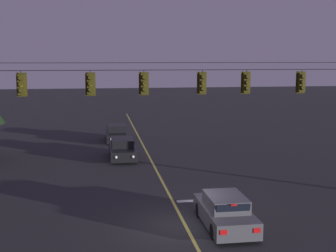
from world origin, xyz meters
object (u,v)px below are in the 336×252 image
object	(u,v)px
traffic_light_centre	(144,84)
car_oncoming_lead	(123,149)
traffic_light_far_right	(302,82)
traffic_light_rightmost	(247,83)
traffic_light_left_inner	(90,84)
car_waiting_near_lane	(225,212)
car_oncoming_trailing	(117,134)
traffic_light_right_inner	(202,83)
traffic_light_leftmost	(21,85)

from	to	relation	value
traffic_light_centre	car_oncoming_lead	xyz separation A→B (m)	(-0.58, 9.75, -5.14)
traffic_light_far_right	car_oncoming_lead	bearing A→B (deg)	131.50
traffic_light_rightmost	traffic_light_left_inner	bearing A→B (deg)	180.00
traffic_light_centre	car_waiting_near_lane	size ratio (longest dim) A/B	0.28
car_oncoming_lead	car_oncoming_trailing	world-z (taller)	same
traffic_light_right_inner	car_waiting_near_lane	bearing A→B (deg)	-89.38
car_oncoming_trailing	traffic_light_right_inner	bearing A→B (deg)	-77.87
car_waiting_near_lane	traffic_light_centre	bearing A→B (deg)	124.49
traffic_light_left_inner	traffic_light_rightmost	distance (m)	7.70
traffic_light_rightmost	car_waiting_near_lane	world-z (taller)	traffic_light_rightmost
traffic_light_left_inner	traffic_light_centre	world-z (taller)	same
traffic_light_right_inner	traffic_light_leftmost	bearing A→B (deg)	180.00
traffic_light_left_inner	traffic_light_right_inner	world-z (taller)	same
traffic_light_right_inner	traffic_light_far_right	distance (m)	5.17
car_oncoming_trailing	traffic_light_far_right	bearing A→B (deg)	-62.30
car_waiting_near_lane	car_oncoming_lead	size ratio (longest dim) A/B	0.98
traffic_light_rightmost	car_waiting_near_lane	bearing A→B (deg)	-117.39
traffic_light_right_inner	car_oncoming_trailing	size ratio (longest dim) A/B	0.28
traffic_light_left_inner	traffic_light_centre	xyz separation A→B (m)	(2.56, 0.00, 0.00)
traffic_light_left_inner	car_waiting_near_lane	distance (m)	8.64
traffic_light_far_right	car_oncoming_lead	distance (m)	13.99
car_waiting_near_lane	traffic_light_leftmost	bearing A→B (deg)	153.78
traffic_light_right_inner	traffic_light_rightmost	distance (m)	2.26
traffic_light_right_inner	car_oncoming_lead	distance (m)	11.55
traffic_light_left_inner	traffic_light_centre	distance (m)	2.56
traffic_light_leftmost	traffic_light_centre	world-z (taller)	same
traffic_light_leftmost	traffic_light_left_inner	world-z (taller)	same
traffic_light_right_inner	car_waiting_near_lane	xyz separation A→B (m)	(0.05, -4.26, -5.14)
traffic_light_centre	traffic_light_rightmost	size ratio (longest dim) A/B	1.00
traffic_light_leftmost	traffic_light_far_right	size ratio (longest dim) A/B	1.00
traffic_light_far_right	traffic_light_centre	bearing A→B (deg)	180.00
traffic_light_centre	traffic_light_far_right	size ratio (longest dim) A/B	1.00
traffic_light_rightmost	traffic_light_far_right	world-z (taller)	same
car_oncoming_trailing	traffic_light_left_inner	bearing A→B (deg)	-96.37
traffic_light_centre	car_waiting_near_lane	bearing A→B (deg)	-55.51
traffic_light_rightmost	car_oncoming_trailing	world-z (taller)	traffic_light_rightmost
traffic_light_left_inner	traffic_light_right_inner	xyz separation A→B (m)	(5.44, 0.00, 0.00)
car_oncoming_lead	traffic_light_right_inner	bearing A→B (deg)	-70.46
traffic_light_left_inner	traffic_light_far_right	size ratio (longest dim) A/B	1.00
traffic_light_leftmost	traffic_light_right_inner	distance (m)	8.61
traffic_light_leftmost	car_oncoming_trailing	xyz separation A→B (m)	(5.03, 16.66, -5.14)
traffic_light_leftmost	traffic_light_centre	distance (m)	5.73
traffic_light_centre	car_oncoming_lead	world-z (taller)	traffic_light_centre
traffic_light_rightmost	car_oncoming_lead	distance (m)	12.41
traffic_light_left_inner	traffic_light_rightmost	world-z (taller)	same
car_oncoming_lead	car_oncoming_trailing	xyz separation A→B (m)	(-0.12, 6.91, 0.00)
car_waiting_near_lane	car_oncoming_trailing	distance (m)	21.24
traffic_light_rightmost	traffic_light_far_right	distance (m)	2.91
traffic_light_right_inner	traffic_light_rightmost	bearing A→B (deg)	0.00
traffic_light_far_right	car_oncoming_trailing	size ratio (longest dim) A/B	0.28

